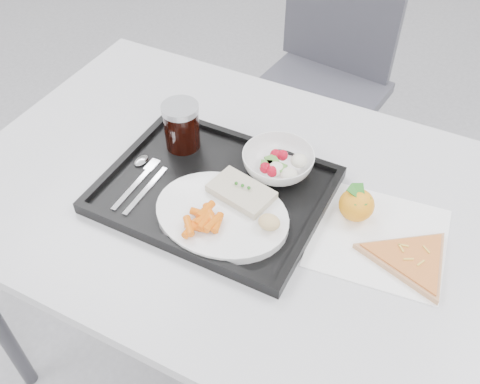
{
  "coord_description": "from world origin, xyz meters",
  "views": [
    {
      "loc": [
        0.35,
        -0.4,
        1.55
      ],
      "look_at": [
        0.01,
        0.28,
        0.77
      ],
      "focal_mm": 40.0,
      "sensor_mm": 36.0,
      "label": 1
    }
  ],
  "objects": [
    {
      "name": "table",
      "position": [
        0.0,
        0.3,
        0.68
      ],
      "size": [
        1.2,
        0.8,
        0.75
      ],
      "color": "#ABAAAD",
      "rests_on": "ground"
    },
    {
      "name": "chair",
      "position": [
        -0.12,
        1.17,
        0.54
      ],
      "size": [
        0.47,
        0.47,
        0.93
      ],
      "color": "#3A3A43",
      "rests_on": "ground"
    },
    {
      "name": "tray",
      "position": [
        -0.05,
        0.27,
        0.76
      ],
      "size": [
        0.45,
        0.35,
        0.03
      ],
      "color": "black",
      "rests_on": "table"
    },
    {
      "name": "dinner_plate",
      "position": [
        0.0,
        0.21,
        0.77
      ],
      "size": [
        0.27,
        0.27,
        0.02
      ],
      "color": "white",
      "rests_on": "tray"
    },
    {
      "name": "fish_fillet",
      "position": [
        0.02,
        0.27,
        0.79
      ],
      "size": [
        0.14,
        0.1,
        0.02
      ],
      "color": "beige",
      "rests_on": "dinner_plate"
    },
    {
      "name": "bread_roll",
      "position": [
        0.1,
        0.21,
        0.8
      ],
      "size": [
        0.05,
        0.04,
        0.03
      ],
      "color": "tan",
      "rests_on": "dinner_plate"
    },
    {
      "name": "salad_bowl",
      "position": [
        0.05,
        0.38,
        0.79
      ],
      "size": [
        0.15,
        0.15,
        0.05
      ],
      "color": "white",
      "rests_on": "tray"
    },
    {
      "name": "cola_glass",
      "position": [
        -0.18,
        0.36,
        0.82
      ],
      "size": [
        0.08,
        0.08,
        0.11
      ],
      "color": "black",
      "rests_on": "tray"
    },
    {
      "name": "cutlery",
      "position": [
        -0.2,
        0.23,
        0.77
      ],
      "size": [
        0.08,
        0.17,
        0.01
      ],
      "color": "silver",
      "rests_on": "tray"
    },
    {
      "name": "napkin",
      "position": [
        0.29,
        0.31,
        0.75
      ],
      "size": [
        0.28,
        0.27,
        0.0
      ],
      "color": "white",
      "rests_on": "table"
    },
    {
      "name": "tangerine",
      "position": [
        0.23,
        0.34,
        0.79
      ],
      "size": [
        0.07,
        0.07,
        0.07
      ],
      "color": "orange",
      "rests_on": "napkin"
    },
    {
      "name": "pizza_slice",
      "position": [
        0.36,
        0.28,
        0.76
      ],
      "size": [
        0.25,
        0.25,
        0.02
      ],
      "color": "tan",
      "rests_on": "napkin"
    },
    {
      "name": "carrot_pile",
      "position": [
        -0.01,
        0.16,
        0.8
      ],
      "size": [
        0.07,
        0.09,
        0.02
      ],
      "color": "orange",
      "rests_on": "dinner_plate"
    },
    {
      "name": "salad_contents",
      "position": [
        0.06,
        0.36,
        0.8
      ],
      "size": [
        0.09,
        0.09,
        0.03
      ],
      "color": "#AA091C",
      "rests_on": "salad_bowl"
    }
  ]
}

